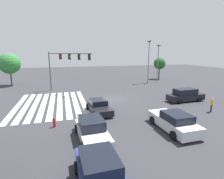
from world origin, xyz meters
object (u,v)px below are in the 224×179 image
(street_light_pole_a, at_px, (149,58))
(car_4, at_px, (174,122))
(car_0, at_px, (101,174))
(street_light_pole_b, at_px, (158,60))
(car_3, at_px, (185,95))
(fire_hydrant, at_px, (54,122))
(pedestrian, at_px, (212,104))
(traffic_signal_mast, at_px, (64,62))
(tree_corner_b, at_px, (160,64))
(tree_corner_a, at_px, (9,63))
(car_2, at_px, (92,130))
(car_1, at_px, (99,107))

(street_light_pole_a, bearing_deg, car_4, -22.23)
(car_0, relative_size, street_light_pole_b, 0.60)
(car_0, distance_m, car_3, 17.89)
(car_4, height_order, fire_hydrant, car_4)
(street_light_pole_b, relative_size, fire_hydrant, 8.94)
(car_3, relative_size, pedestrian, 3.10)
(traffic_signal_mast, relative_size, car_4, 1.28)
(tree_corner_b, height_order, fire_hydrant, tree_corner_b)
(street_light_pole_a, distance_m, tree_corner_a, 26.63)
(car_3, xyz_separation_m, tree_corner_a, (-18.36, -24.41, 3.41))
(fire_hydrant, bearing_deg, car_0, 16.46)
(car_3, bearing_deg, car_2, -155.88)
(tree_corner_a, bearing_deg, traffic_signal_mast, 47.19)
(car_0, bearing_deg, car_1, 167.85)
(traffic_signal_mast, xyz_separation_m, car_2, (15.93, 1.40, -4.14))
(car_1, xyz_separation_m, fire_hydrant, (2.61, -4.36, -0.19))
(street_light_pole_b, bearing_deg, car_1, -45.71)
(traffic_signal_mast, height_order, pedestrian, traffic_signal_mast)
(fire_hydrant, bearing_deg, car_3, 103.20)
(car_2, bearing_deg, fire_hydrant, -138.74)
(traffic_signal_mast, relative_size, tree_corner_b, 1.25)
(car_0, bearing_deg, traffic_signal_mast, -178.14)
(car_0, height_order, pedestrian, pedestrian)
(fire_hydrant, bearing_deg, street_light_pole_b, 131.81)
(car_2, height_order, pedestrian, pedestrian)
(car_0, bearing_deg, street_light_pole_a, 147.67)
(traffic_signal_mast, relative_size, fire_hydrant, 7.29)
(car_3, height_order, car_4, car_3)
(car_1, bearing_deg, street_light_pole_b, 130.35)
(car_3, bearing_deg, tree_corner_a, 140.77)
(car_3, distance_m, fire_hydrant, 16.43)
(car_0, bearing_deg, car_3, 129.17)
(car_3, bearing_deg, pedestrian, -94.81)
(tree_corner_a, xyz_separation_m, fire_hydrant, (22.11, 8.41, -3.75))
(pedestrian, xyz_separation_m, fire_hydrant, (-0.57, -15.80, -0.44))
(car_0, bearing_deg, fire_hydrant, -164.33)
(car_3, distance_m, car_4, 9.68)
(traffic_signal_mast, bearing_deg, fire_hydrant, -50.77)
(car_1, relative_size, car_2, 0.97)
(car_0, xyz_separation_m, tree_corner_a, (-29.84, -10.70, 3.46))
(car_1, bearing_deg, fire_hydrant, -63.03)
(pedestrian, bearing_deg, car_4, 64.54)
(car_0, distance_m, car_1, 10.55)
(traffic_signal_mast, xyz_separation_m, pedestrian, (13.67, 14.48, -3.96))
(car_1, bearing_deg, traffic_signal_mast, -167.77)
(traffic_signal_mast, distance_m, car_1, 11.69)
(pedestrian, xyz_separation_m, tree_corner_b, (-22.48, 7.18, 2.76))
(car_4, relative_size, fire_hydrant, 5.70)
(fire_hydrant, bearing_deg, car_2, 43.82)
(car_0, bearing_deg, tree_corner_b, 144.28)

